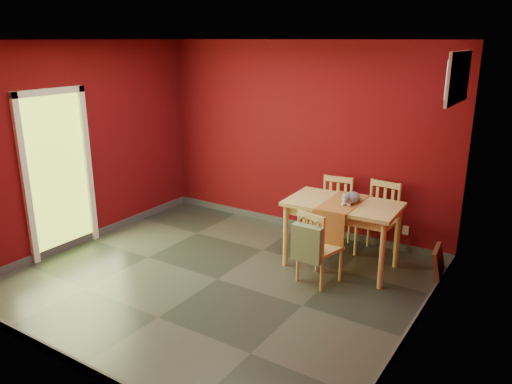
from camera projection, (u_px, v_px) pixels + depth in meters
The scene contains 13 objects.
ground at pixel (218, 279), 5.87m from camera, with size 4.50×4.50×0.00m, color #2D342D.
room_shell at pixel (217, 275), 5.86m from camera, with size 4.50×4.50×4.50m.
doorway at pixel (57, 168), 6.37m from camera, with size 0.06×1.01×2.13m.
window at pixel (458, 78), 4.83m from camera, with size 0.05×0.90×0.50m.
outlet_plate at pixel (406, 230), 6.55m from camera, with size 0.08×0.01×0.12m, color silver.
dining_table at pixel (343, 211), 6.00m from camera, with size 1.37×0.84×0.83m.
table_runner at pixel (338, 211), 5.88m from camera, with size 0.43×0.84×0.42m.
chair_far_left at pixel (334, 211), 6.73m from camera, with size 0.49×0.49×0.93m.
chair_far_right at pixel (379, 218), 6.44m from camera, with size 0.48×0.48×0.95m.
chair_near at pixel (318, 246), 5.67m from camera, with size 0.49×0.49×0.88m.
tote_bag at pixel (307, 243), 5.49m from camera, with size 0.35×0.20×0.49m.
cat at pixel (351, 196), 5.91m from camera, with size 0.20×0.37×0.19m, color slate, non-canonical shape.
picture_frame at pixel (439, 265), 5.75m from camera, with size 0.18×0.43×0.42m.
Camera 1 is at (3.26, -4.21, 2.72)m, focal length 35.00 mm.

